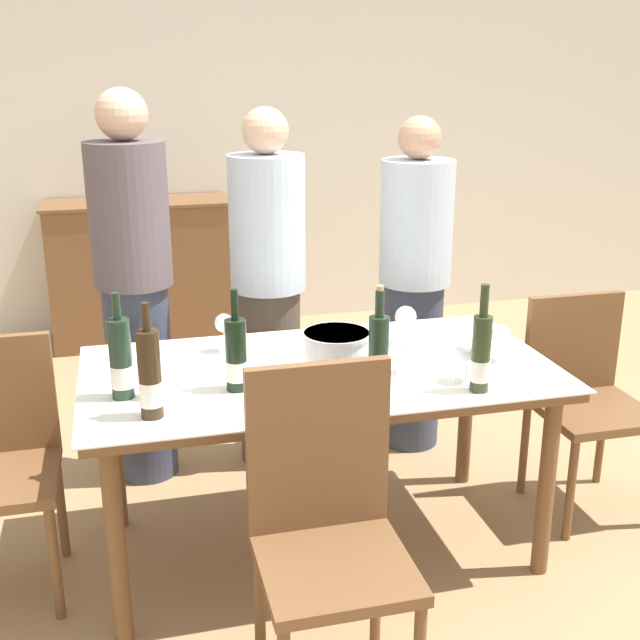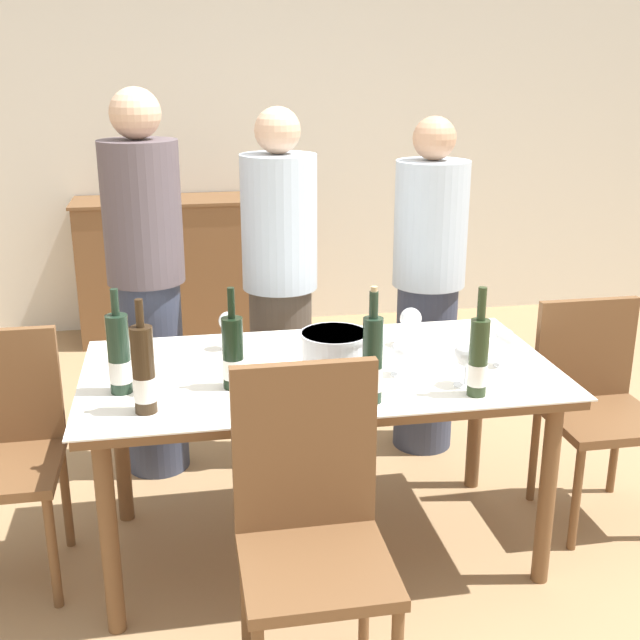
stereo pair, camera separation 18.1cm
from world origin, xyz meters
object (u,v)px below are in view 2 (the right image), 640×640
sideboard_cabinet (168,269)px  wine_glass_3 (151,368)px  ice_bucket (334,355)px  wine_glass_1 (466,356)px  person_guest_left (280,292)px  wine_glass_0 (505,340)px  dining_table (320,387)px  wine_glass_2 (228,323)px  wine_bottle_0 (478,358)px  wine_bottle_4 (372,362)px  person_host (147,289)px  wine_bottle_2 (119,356)px  wine_glass_5 (401,351)px  wine_glass_4 (411,320)px  wine_bottle_3 (233,355)px  chair_right_end (594,395)px  person_guest_right (428,290)px  chair_left_end (0,440)px  wine_bottle_1 (144,372)px  chair_near_front (311,516)px

sideboard_cabinet → wine_glass_3: size_ratio=9.02×
ice_bucket → wine_glass_1: 0.44m
person_guest_left → wine_glass_0: bearing=-51.8°
dining_table → wine_glass_2: wine_glass_2 is taller
wine_bottle_0 → wine_glass_3: size_ratio=2.82×
wine_bottle_4 → person_host: size_ratio=0.23×
wine_bottle_2 → person_host: person_host is taller
wine_glass_2 → wine_glass_5: wine_glass_2 is taller
wine_glass_4 → person_guest_left: size_ratio=0.09×
sideboard_cabinet → wine_bottle_3: size_ratio=3.38×
wine_glass_1 → chair_right_end: (0.68, 0.33, -0.34)m
wine_bottle_0 → chair_right_end: size_ratio=0.42×
chair_right_end → person_guest_right: size_ratio=0.56×
wine_glass_3 → person_guest_right: size_ratio=0.08×
person_guest_left → person_guest_right: 0.69m
dining_table → ice_bucket: 0.20m
chair_left_end → wine_glass_4: bearing=3.5°
wine_bottle_1 → wine_glass_4: 1.08m
wine_bottle_1 → wine_glass_2: size_ratio=2.48×
wine_bottle_2 → wine_glass_3: wine_bottle_2 is taller
wine_glass_1 → chair_near_front: bearing=-145.4°
ice_bucket → person_host: 1.10m
person_guest_right → chair_right_end: bearing=-55.1°
wine_bottle_4 → person_guest_left: bearing=97.8°
wine_glass_2 → chair_right_end: 1.49m
wine_glass_4 → person_guest_left: (-0.42, 0.60, -0.04)m
wine_bottle_4 → chair_right_end: size_ratio=0.44×
wine_glass_5 → chair_right_end: bearing=13.0°
wine_bottle_0 → wine_glass_3: (-1.05, 0.20, -0.04)m
sideboard_cabinet → wine_glass_2: size_ratio=7.95×
wine_glass_3 → wine_bottle_3: bearing=0.5°
ice_bucket → person_guest_right: bearing=55.2°
sideboard_cabinet → person_guest_right: size_ratio=0.75×
wine_bottle_4 → person_host: bearing=123.5°
wine_glass_1 → wine_glass_3: bearing=173.2°
ice_bucket → chair_near_front: 0.64m
chair_right_end → chair_near_front: (-1.28, -0.74, 0.04)m
wine_glass_1 → chair_near_front: 0.79m
chair_right_end → wine_glass_1: bearing=-154.1°
wine_bottle_4 → wine_glass_0: size_ratio=2.72×
chair_near_front → wine_bottle_3: bearing=107.3°
wine_glass_0 → chair_right_end: size_ratio=0.16×
wine_bottle_2 → chair_left_end: (-0.45, 0.18, -0.35)m
wine_bottle_2 → person_guest_right: 1.60m
chair_near_front → wine_bottle_4: bearing=52.9°
wine_glass_3 → wine_glass_4: wine_glass_4 is taller
wine_bottle_2 → wine_bottle_1: bearing=-64.4°
wine_bottle_2 → wine_bottle_3: bearing=-4.1°
chair_left_end → chair_right_end: bearing=-0.0°
wine_bottle_1 → chair_near_front: size_ratio=0.37×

